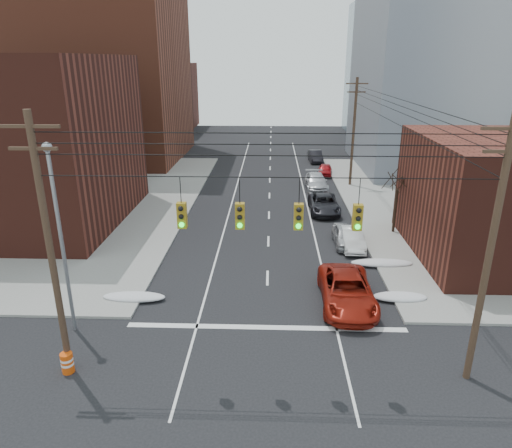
# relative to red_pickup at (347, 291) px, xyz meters

# --- Properties ---
(ground) EXTENTS (160.00, 160.00, 0.00)m
(ground) POSITION_rel_red_pickup_xyz_m (-4.34, -8.95, -0.84)
(ground) COLOR black
(ground) RESTS_ON ground
(building_brick_tall) EXTENTS (24.00, 20.00, 30.00)m
(building_brick_tall) POSITION_rel_red_pickup_xyz_m (-28.34, 39.05, 14.16)
(building_brick_tall) COLOR brown
(building_brick_tall) RESTS_ON ground
(building_brick_far) EXTENTS (22.00, 18.00, 12.00)m
(building_brick_far) POSITION_rel_red_pickup_xyz_m (-30.34, 65.05, 5.16)
(building_brick_far) COLOR #4C1E16
(building_brick_far) RESTS_ON ground
(building_office) EXTENTS (22.00, 20.00, 25.00)m
(building_office) POSITION_rel_red_pickup_xyz_m (17.66, 35.05, 11.66)
(building_office) COLOR gray
(building_office) RESTS_ON ground
(building_glass) EXTENTS (20.00, 18.00, 22.00)m
(building_glass) POSITION_rel_red_pickup_xyz_m (19.66, 61.05, 10.16)
(building_glass) COLOR gray
(building_glass) RESTS_ON ground
(utility_pole_left) EXTENTS (2.20, 0.28, 11.00)m
(utility_pole_left) POSITION_rel_red_pickup_xyz_m (-12.84, -5.95, 4.95)
(utility_pole_left) COLOR #473323
(utility_pole_left) RESTS_ON ground
(utility_pole_right) EXTENTS (2.20, 0.28, 11.00)m
(utility_pole_right) POSITION_rel_red_pickup_xyz_m (4.16, -5.95, 4.95)
(utility_pole_right) COLOR #473323
(utility_pole_right) RESTS_ON ground
(utility_pole_far) EXTENTS (2.20, 0.28, 11.00)m
(utility_pole_far) POSITION_rel_red_pickup_xyz_m (4.16, 25.05, 4.95)
(utility_pole_far) COLOR #473323
(utility_pole_far) RESTS_ON ground
(traffic_signals) EXTENTS (17.00, 0.42, 2.02)m
(traffic_signals) POSITION_rel_red_pickup_xyz_m (-4.24, -5.98, 6.33)
(traffic_signals) COLOR black
(traffic_signals) RESTS_ON ground
(street_light) EXTENTS (0.44, 0.44, 9.32)m
(street_light) POSITION_rel_red_pickup_xyz_m (-13.84, -2.95, 4.70)
(street_light) COLOR gray
(street_light) RESTS_ON ground
(bare_tree) EXTENTS (2.09, 2.20, 4.93)m
(bare_tree) POSITION_rel_red_pickup_xyz_m (5.25, 11.05, 1.48)
(bare_tree) COLOR black
(bare_tree) RESTS_ON ground
(snow_nw) EXTENTS (3.50, 1.08, 0.42)m
(snow_nw) POSITION_rel_red_pickup_xyz_m (-11.74, 0.05, -0.63)
(snow_nw) COLOR silver
(snow_nw) RESTS_ON ground
(snow_ne) EXTENTS (3.00, 1.08, 0.42)m
(snow_ne) POSITION_rel_red_pickup_xyz_m (3.06, 0.55, -0.63)
(snow_ne) COLOR silver
(snow_ne) RESTS_ON ground
(snow_east_far) EXTENTS (4.00, 1.08, 0.42)m
(snow_east_far) POSITION_rel_red_pickup_xyz_m (3.06, 5.05, -0.63)
(snow_east_far) COLOR silver
(snow_east_far) RESTS_ON ground
(red_pickup) EXTENTS (2.85, 6.05, 1.67)m
(red_pickup) POSITION_rel_red_pickup_xyz_m (0.00, 0.00, 0.00)
(red_pickup) COLOR maroon
(red_pickup) RESTS_ON ground
(parked_car_a) EXTENTS (1.66, 4.04, 1.37)m
(parked_car_a) POSITION_rel_red_pickup_xyz_m (1.19, 8.60, -0.15)
(parked_car_a) COLOR #ACADB1
(parked_car_a) RESTS_ON ground
(parked_car_b) EXTENTS (1.55, 4.18, 1.36)m
(parked_car_b) POSITION_rel_red_pickup_xyz_m (1.63, 8.10, -0.15)
(parked_car_b) COLOR silver
(parked_car_b) RESTS_ON ground
(parked_car_c) EXTENTS (2.52, 5.40, 1.49)m
(parked_car_c) POSITION_rel_red_pickup_xyz_m (0.46, 16.09, -0.09)
(parked_car_c) COLOR black
(parked_car_c) RESTS_ON ground
(parked_car_d) EXTENTS (2.24, 5.30, 1.53)m
(parked_car_d) POSITION_rel_red_pickup_xyz_m (0.46, 23.78, -0.07)
(parked_car_d) COLOR silver
(parked_car_d) RESTS_ON ground
(parked_car_e) EXTENTS (2.02, 3.95, 1.29)m
(parked_car_e) POSITION_rel_red_pickup_xyz_m (2.01, 29.61, -0.19)
(parked_car_e) COLOR maroon
(parked_car_e) RESTS_ON ground
(parked_car_f) EXTENTS (1.77, 4.48, 1.45)m
(parked_car_f) POSITION_rel_red_pickup_xyz_m (1.55, 37.06, -0.11)
(parked_car_f) COLOR black
(parked_car_f) RESTS_ON ground
(lot_car_a) EXTENTS (4.09, 1.61, 1.32)m
(lot_car_a) POSITION_rel_red_pickup_xyz_m (-18.64, 11.93, -0.02)
(lot_car_a) COLOR silver
(lot_car_a) RESTS_ON sidewalk_nw
(lot_car_b) EXTENTS (5.88, 3.88, 1.50)m
(lot_car_b) POSITION_rel_red_pickup_xyz_m (-19.99, 18.78, 0.06)
(lot_car_b) COLOR #A0A0A4
(lot_car_b) RESTS_ON sidewalk_nw
(lot_car_c) EXTENTS (5.12, 3.29, 1.38)m
(lot_car_c) POSITION_rel_red_pickup_xyz_m (-20.94, 12.85, 0.00)
(lot_car_c) COLOR black
(lot_car_c) RESTS_ON sidewalk_nw
(lot_car_d) EXTENTS (4.30, 2.60, 1.37)m
(lot_car_d) POSITION_rel_red_pickup_xyz_m (-21.99, 18.47, -0.00)
(lot_car_d) COLOR #A2A2A6
(lot_car_d) RESTS_ON sidewalk_nw
(construction_barrel) EXTENTS (0.68, 0.68, 0.93)m
(construction_barrel) POSITION_rel_red_pickup_xyz_m (-12.79, -6.18, -0.36)
(construction_barrel) COLOR #DA480B
(construction_barrel) RESTS_ON ground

